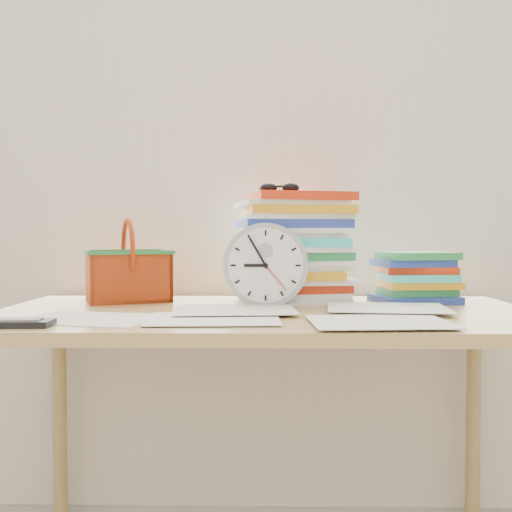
{
  "coord_description": "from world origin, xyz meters",
  "views": [
    {
      "loc": [
        -0.0,
        0.13,
        0.94
      ],
      "look_at": [
        -0.02,
        1.6,
        0.89
      ],
      "focal_mm": 40.0,
      "sensor_mm": 36.0,
      "label": 1
    }
  ],
  "objects_px": {
    "paper_stack": "(293,247)",
    "basket": "(128,261)",
    "clock": "(266,265)",
    "book_stack": "(414,277)",
    "desk": "(265,339)",
    "calculator": "(19,323)"
  },
  "relations": [
    {
      "from": "clock",
      "to": "calculator",
      "type": "distance_m",
      "value": 0.64
    },
    {
      "from": "desk",
      "to": "book_stack",
      "type": "relative_size",
      "value": 5.64
    },
    {
      "from": "calculator",
      "to": "clock",
      "type": "bearing_deg",
      "value": 31.75
    },
    {
      "from": "paper_stack",
      "to": "book_stack",
      "type": "bearing_deg",
      "value": -2.79
    },
    {
      "from": "desk",
      "to": "book_stack",
      "type": "bearing_deg",
      "value": 24.2
    },
    {
      "from": "desk",
      "to": "clock",
      "type": "height_order",
      "value": "clock"
    },
    {
      "from": "clock",
      "to": "calculator",
      "type": "xyz_separation_m",
      "value": [
        -0.53,
        -0.35,
        -0.11
      ]
    },
    {
      "from": "paper_stack",
      "to": "basket",
      "type": "distance_m",
      "value": 0.49
    },
    {
      "from": "basket",
      "to": "calculator",
      "type": "bearing_deg",
      "value": -125.58
    },
    {
      "from": "paper_stack",
      "to": "calculator",
      "type": "relative_size",
      "value": 2.38
    },
    {
      "from": "clock",
      "to": "book_stack",
      "type": "xyz_separation_m",
      "value": [
        0.43,
        0.12,
        -0.04
      ]
    },
    {
      "from": "desk",
      "to": "clock",
      "type": "relative_size",
      "value": 6.13
    },
    {
      "from": "book_stack",
      "to": "paper_stack",
      "type": "bearing_deg",
      "value": 177.21
    },
    {
      "from": "calculator",
      "to": "paper_stack",
      "type": "bearing_deg",
      "value": 37.07
    },
    {
      "from": "basket",
      "to": "calculator",
      "type": "xyz_separation_m",
      "value": [
        -0.12,
        -0.48,
        -0.11
      ]
    },
    {
      "from": "basket",
      "to": "paper_stack",
      "type": "bearing_deg",
      "value": -20.83
    },
    {
      "from": "desk",
      "to": "book_stack",
      "type": "xyz_separation_m",
      "value": [
        0.43,
        0.2,
        0.15
      ]
    },
    {
      "from": "calculator",
      "to": "desk",
      "type": "bearing_deg",
      "value": 25.92
    },
    {
      "from": "paper_stack",
      "to": "clock",
      "type": "xyz_separation_m",
      "value": [
        -0.08,
        -0.14,
        -0.04
      ]
    },
    {
      "from": "calculator",
      "to": "book_stack",
      "type": "bearing_deg",
      "value": 24.43
    },
    {
      "from": "desk",
      "to": "paper_stack",
      "type": "distance_m",
      "value": 0.33
    },
    {
      "from": "book_stack",
      "to": "basket",
      "type": "bearing_deg",
      "value": 179.32
    }
  ]
}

